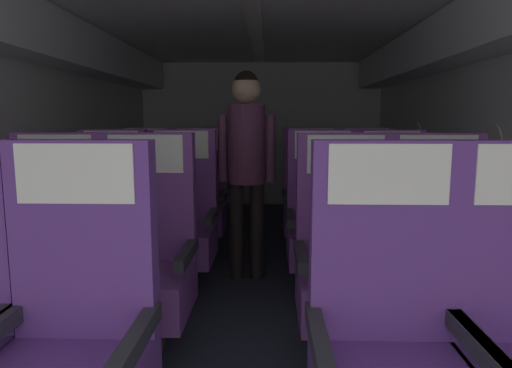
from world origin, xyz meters
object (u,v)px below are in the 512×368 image
seat_a_right_window (389,350)px  seat_a_left_aisle (72,347)px  seat_b_left_window (54,260)px  seat_c_left_window (110,223)px  seat_b_right_window (345,264)px  seat_b_right_aisle (439,265)px  seat_b_left_aisle (144,262)px  seat_c_left_aisle (180,223)px  seat_d_right_aisle (366,202)px  seat_d_right_window (311,202)px  seat_c_right_window (322,224)px  seat_d_left_aisle (199,201)px  seat_d_left_window (145,201)px  seat_c_right_aisle (392,224)px  flight_attendant (246,153)px

seat_a_right_window → seat_a_left_aisle: bearing=-179.1°
seat_b_left_window → seat_c_left_window: 0.87m
seat_b_left_window → seat_b_right_window: (1.54, -0.02, 0.00)m
seat_b_right_aisle → seat_b_right_window: (-0.48, -0.00, 0.00)m
seat_b_left_aisle → seat_c_left_aisle: (0.01, 0.89, 0.00)m
seat_d_right_aisle → seat_b_right_aisle: bearing=-90.2°
seat_b_right_window → seat_d_right_window: size_ratio=1.00×
seat_d_right_aisle → seat_d_right_window: 0.50m
seat_b_left_window → seat_c_right_window: bearing=29.7°
seat_a_right_window → seat_b_right_window: same height
seat_b_right_aisle → seat_d_right_aisle: same height
seat_c_left_aisle → seat_c_right_window: (1.02, -0.00, 0.00)m
seat_b_left_window → seat_d_right_aisle: size_ratio=1.00×
seat_b_right_aisle → seat_d_left_aisle: (-1.52, 1.77, 0.00)m
seat_b_right_window → seat_d_left_window: 2.34m
seat_d_left_aisle → seat_b_right_aisle: bearing=-49.3°
seat_c_right_aisle → seat_d_left_window: same height
flight_attendant → seat_b_right_window: bearing=97.8°
seat_c_left_aisle → seat_c_right_aisle: bearing=0.6°
seat_b_left_window → seat_b_left_aisle: (0.49, -0.02, 0.00)m
seat_b_left_window → seat_c_left_window: (-0.01, 0.87, 0.00)m
seat_a_right_window → seat_c_right_window: bearing=90.4°
seat_b_left_window → seat_d_left_window: size_ratio=1.00×
seat_c_right_window → seat_b_left_window: bearing=-150.3°
seat_c_left_aisle → seat_d_left_window: bearing=119.8°
seat_b_left_window → seat_d_left_window: 1.74m
seat_b_left_aisle → seat_d_left_aisle: (0.00, 1.76, 0.00)m
seat_a_right_window → seat_c_right_aisle: same height
seat_c_right_aisle → seat_c_left_aisle: bearing=-179.4°
seat_b_left_aisle → seat_d_left_window: same height
seat_b_left_window → seat_c_right_window: same height
seat_b_right_window → seat_b_left_aisle: bearing=179.8°
seat_c_right_aisle → seat_d_left_window: bearing=156.9°
seat_b_left_aisle → seat_c_right_window: (1.03, 0.89, 0.00)m
seat_a_left_aisle → seat_c_left_window: (-0.51, 1.77, 0.00)m
seat_b_right_window → seat_b_right_aisle: bearing=0.2°
seat_b_right_aisle → seat_d_left_aisle: size_ratio=1.00×
seat_b_right_aisle → seat_d_left_aisle: 2.33m
seat_c_right_aisle → seat_b_left_aisle: bearing=-149.3°
seat_b_right_aisle → seat_c_left_aisle: (-1.51, 0.89, 0.00)m
seat_a_right_window → flight_attendant: size_ratio=0.73×
seat_d_left_aisle → flight_attendant: size_ratio=0.73×
seat_b_right_window → seat_d_left_window: size_ratio=1.00×
seat_c_left_aisle → flight_attendant: 0.71m
flight_attendant → seat_a_right_window: bearing=86.9°
seat_c_left_window → seat_c_right_window: (1.53, -0.00, 0.00)m
seat_b_left_aisle → seat_d_left_window: bearing=105.5°
seat_c_left_window → seat_d_right_window: 1.77m
seat_b_left_window → seat_c_left_window: bearing=90.5°
seat_a_left_aisle → seat_c_right_window: same height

